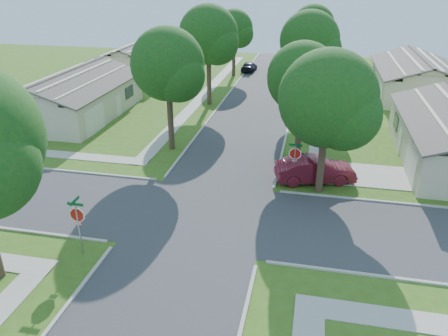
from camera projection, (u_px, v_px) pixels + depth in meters
ground at (202, 215)px, 24.30m from camera, size 100.00×100.00×0.00m
road_ns at (202, 215)px, 24.30m from camera, size 7.00×100.00×0.02m
sidewalk_ne at (319, 97)px, 46.24m from camera, size 1.20×40.00×0.04m
sidewalk_nw at (208, 91)px, 48.53m from camera, size 1.20×40.00×0.04m
driveway at (343, 173)px, 29.11m from camera, size 8.80×3.60×0.05m
stop_sign_sw at (77, 217)px, 20.16m from camera, size 1.05×0.80×2.98m
stop_sign_ne at (295, 156)px, 26.74m from camera, size 1.05×0.80×2.98m
tree_e_near at (303, 81)px, 29.04m from camera, size 4.97×4.80×8.28m
tree_e_mid at (310, 43)px, 39.44m from camera, size 5.59×5.40×9.21m
tree_e_far at (313, 28)px, 51.10m from camera, size 5.17×5.00×8.72m
tree_w_near at (169, 68)px, 30.60m from camera, size 5.38×5.20×8.97m
tree_w_mid at (209, 37)px, 41.10m from camera, size 5.80×5.60×9.56m
tree_w_far at (234, 30)px, 53.06m from camera, size 4.76×4.60×8.04m
tree_ne_corner at (328, 103)px, 24.49m from camera, size 5.80×5.60×8.66m
house_ne_far at (416, 81)px, 46.41m from camera, size 8.42×13.60×4.23m
house_nw_near at (74, 99)px, 39.98m from camera, size 8.42×13.60×4.23m
house_nw_far at (143, 63)px, 55.08m from camera, size 8.42×13.60×4.23m
car_driveway at (315, 170)px, 27.71m from camera, size 5.30×3.02×1.65m
car_curb_east at (283, 78)px, 51.21m from camera, size 1.60×3.95×1.34m
car_curb_west at (249, 67)px, 57.52m from camera, size 1.84×4.10×1.17m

